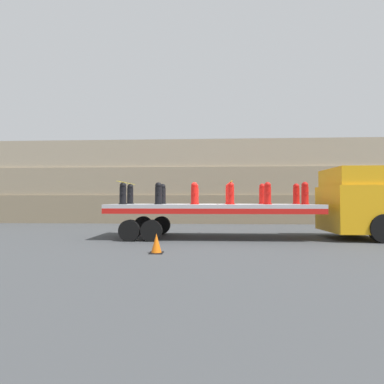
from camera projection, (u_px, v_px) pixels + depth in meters
The scene contains 19 objects.
ground_plane at pixel (212, 238), 12.26m from camera, with size 120.00×120.00×0.00m, color #3F4244.
rock_cliff at pixel (210, 182), 20.90m from camera, with size 60.00×3.30×5.56m.
truck_cab at pixel (357, 203), 11.99m from camera, with size 2.29×2.68×2.81m.
flatbed_trailer at pixel (200, 210), 12.31m from camera, with size 8.34×2.66×1.38m.
fire_hydrant_black_near_0 at pixel (123, 194), 11.93m from camera, with size 0.33×0.49×0.87m.
fire_hydrant_black_far_0 at pixel (130, 194), 13.05m from camera, with size 0.33×0.49×0.87m.
fire_hydrant_black_near_1 at pixel (158, 194), 11.85m from camera, with size 0.33×0.49×0.87m.
fire_hydrant_black_far_1 at pixel (163, 194), 12.98m from camera, with size 0.33×0.49×0.87m.
fire_hydrant_red_near_2 at pixel (194, 194), 11.78m from camera, with size 0.33×0.49×0.87m.
fire_hydrant_red_far_2 at pixel (195, 194), 12.91m from camera, with size 0.33×0.49×0.87m.
fire_hydrant_red_near_3 at pixel (231, 194), 11.70m from camera, with size 0.33×0.49×0.87m.
fire_hydrant_red_far_3 at pixel (229, 194), 12.83m from camera, with size 0.33×0.49×0.87m.
fire_hydrant_red_near_4 at pixel (268, 193), 11.63m from camera, with size 0.33×0.49×0.87m.
fire_hydrant_red_far_4 at pixel (262, 194), 12.76m from camera, with size 0.33×0.49×0.87m.
fire_hydrant_red_near_5 at pixel (305, 193), 11.56m from camera, with size 0.33×0.49×0.87m.
fire_hydrant_red_far_5 at pixel (296, 194), 12.68m from camera, with size 0.33×0.49×0.87m.
cargo_strap_rear at pixel (127, 183), 12.50m from camera, with size 0.05×2.77×0.01m.
cargo_strap_middle at pixel (230, 183), 12.28m from camera, with size 0.05×2.77×0.01m.
traffic_cone at pixel (156, 244), 8.73m from camera, with size 0.39×0.39×0.57m.
Camera 1 is at (-0.19, -12.33, 1.57)m, focal length 28.00 mm.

